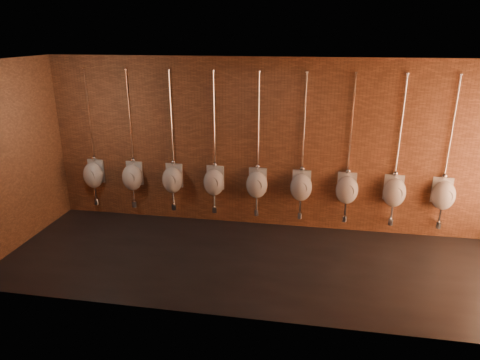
# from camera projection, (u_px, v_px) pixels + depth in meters

# --- Properties ---
(ground) EXTENTS (8.50, 8.50, 0.00)m
(ground) POSITION_uv_depth(u_px,v_px,m) (258.00, 262.00, 7.09)
(ground) COLOR black
(ground) RESTS_ON ground
(room_shell) EXTENTS (8.54, 3.04, 3.22)m
(room_shell) POSITION_uv_depth(u_px,v_px,m) (260.00, 144.00, 6.43)
(room_shell) COLOR black
(room_shell) RESTS_ON ground
(urinal_0) EXTENTS (0.44, 0.39, 2.72)m
(urinal_0) POSITION_uv_depth(u_px,v_px,m) (93.00, 174.00, 8.63)
(urinal_0) COLOR silver
(urinal_0) RESTS_ON ground
(urinal_1) EXTENTS (0.44, 0.39, 2.72)m
(urinal_1) POSITION_uv_depth(u_px,v_px,m) (132.00, 177.00, 8.49)
(urinal_1) COLOR silver
(urinal_1) RESTS_ON ground
(urinal_2) EXTENTS (0.44, 0.39, 2.72)m
(urinal_2) POSITION_uv_depth(u_px,v_px,m) (173.00, 179.00, 8.36)
(urinal_2) COLOR silver
(urinal_2) RESTS_ON ground
(urinal_3) EXTENTS (0.44, 0.39, 2.72)m
(urinal_3) POSITION_uv_depth(u_px,v_px,m) (214.00, 181.00, 8.23)
(urinal_3) COLOR silver
(urinal_3) RESTS_ON ground
(urinal_4) EXTENTS (0.44, 0.39, 2.72)m
(urinal_4) POSITION_uv_depth(u_px,v_px,m) (257.00, 184.00, 8.09)
(urinal_4) COLOR silver
(urinal_4) RESTS_ON ground
(urinal_5) EXTENTS (0.44, 0.39, 2.72)m
(urinal_5) POSITION_uv_depth(u_px,v_px,m) (301.00, 186.00, 7.96)
(urinal_5) COLOR silver
(urinal_5) RESTS_ON ground
(urinal_6) EXTENTS (0.44, 0.39, 2.72)m
(urinal_6) POSITION_uv_depth(u_px,v_px,m) (347.00, 189.00, 7.83)
(urinal_6) COLOR silver
(urinal_6) RESTS_ON ground
(urinal_7) EXTENTS (0.44, 0.39, 2.72)m
(urinal_7) POSITION_uv_depth(u_px,v_px,m) (394.00, 192.00, 7.69)
(urinal_7) COLOR silver
(urinal_7) RESTS_ON ground
(urinal_8) EXTENTS (0.44, 0.39, 2.72)m
(urinal_8) POSITION_uv_depth(u_px,v_px,m) (443.00, 194.00, 7.56)
(urinal_8) COLOR silver
(urinal_8) RESTS_ON ground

